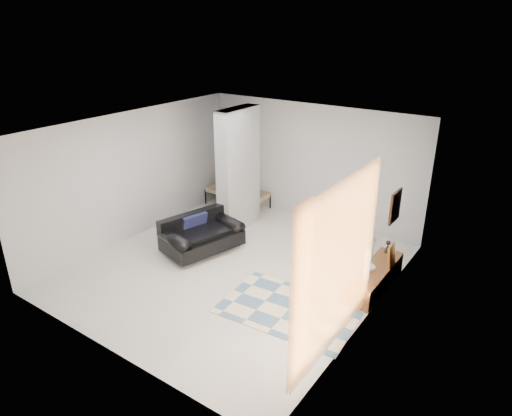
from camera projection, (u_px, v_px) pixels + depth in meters
The scene contains 17 objects.
floor at pixel (235, 268), 9.03m from camera, with size 6.00×6.00×0.00m, color silver.
ceiling at pixel (233, 128), 7.96m from camera, with size 6.00×6.00×0.00m, color white.
wall_back at pixel (311, 163), 10.77m from camera, with size 6.00×6.00×0.00m, color silver.
wall_front at pixel (101, 270), 6.22m from camera, with size 6.00×6.00×0.00m, color silver.
wall_left at pixel (134, 175), 9.94m from camera, with size 6.00×6.00×0.00m, color silver.
wall_right at pixel (376, 240), 7.05m from camera, with size 6.00×6.00×0.00m, color silver.
partition_column at pixel (238, 170), 10.29m from camera, with size 0.35×1.20×2.80m, color #9CA1A2.
hallway_door at pixel (239, 164), 11.99m from camera, with size 0.85×0.06×2.04m, color silver.
curtain at pixel (339, 266), 6.20m from camera, with size 2.55×2.55×0.00m, color orange.
wall_art at pixel (395, 207), 7.65m from camera, with size 0.04×0.45×0.55m, color black.
media_console at pixel (375, 277), 8.31m from camera, with size 0.45×1.71×0.80m.
loveseat at pixel (200, 235), 9.60m from camera, with size 1.33×1.80×0.76m.
daybed at pixel (237, 190), 11.88m from camera, with size 1.66×0.75×0.77m.
area_rug at pixel (289, 309), 7.74m from camera, with size 2.26×1.51×0.01m, color beige.
cylinder_lamp at pixel (367, 265), 7.80m from camera, with size 0.10×0.10×0.54m, color beige.
bronze_figurine at pixel (388, 247), 8.74m from camera, with size 0.12×0.12×0.24m, color black, non-canonical shape.
vase at pixel (371, 266), 8.13m from camera, with size 0.17×0.17×0.17m, color silver.
Camera 1 is at (4.83, -6.24, 4.57)m, focal length 32.00 mm.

